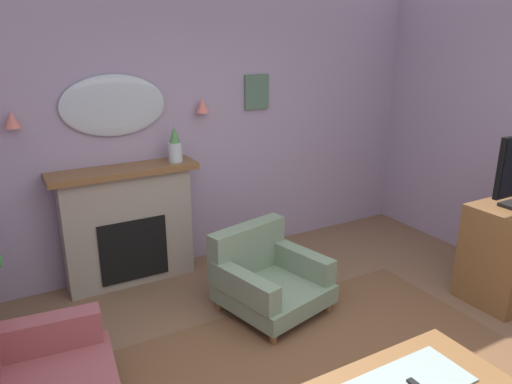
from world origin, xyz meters
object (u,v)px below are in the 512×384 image
object	(u,v)px
fireplace	(128,227)
armchair_in_corner	(266,276)
wall_mirror	(114,106)
wall_sconce_left	(12,120)
tv_cabinet	(512,252)
mantel_vase_right	(175,146)
framed_picture	(257,92)
wall_sconce_right	(202,105)

from	to	relation	value
fireplace	armchair_in_corner	size ratio (longest dim) A/B	1.38
wall_mirror	wall_sconce_left	size ratio (longest dim) A/B	6.86
tv_cabinet	fireplace	bearing A→B (deg)	145.42
mantel_vase_right	wall_sconce_left	distance (m)	1.40
wall_mirror	framed_picture	xyz separation A→B (m)	(1.50, 0.01, 0.04)
wall_sconce_right	wall_sconce_left	bearing A→B (deg)	180.00
wall_sconce_right	framed_picture	distance (m)	0.66
wall_sconce_right	mantel_vase_right	bearing A→B (deg)	-161.08
wall_mirror	wall_sconce_right	distance (m)	0.85
mantel_vase_right	wall_sconce_right	xyz separation A→B (m)	(0.35, 0.12, 0.35)
fireplace	framed_picture	world-z (taller)	framed_picture
wall_mirror	armchair_in_corner	distance (m)	2.06
wall_sconce_left	armchair_in_corner	xyz separation A→B (m)	(1.75, -1.16, -1.35)
framed_picture	wall_sconce_right	bearing A→B (deg)	-174.73
framed_picture	tv_cabinet	size ratio (longest dim) A/B	0.40
armchair_in_corner	wall_sconce_left	bearing A→B (deg)	146.55
wall_sconce_left	framed_picture	xyz separation A→B (m)	(2.35, 0.06, 0.09)
fireplace	wall_sconce_right	bearing A→B (deg)	6.16
armchair_in_corner	mantel_vase_right	bearing A→B (deg)	111.26
fireplace	wall_sconce_right	size ratio (longest dim) A/B	9.71
framed_picture	armchair_in_corner	size ratio (longest dim) A/B	0.37
armchair_in_corner	tv_cabinet	distance (m)	2.24
wall_sconce_left	tv_cabinet	world-z (taller)	wall_sconce_left
wall_sconce_left	tv_cabinet	bearing A→B (deg)	-29.18
tv_cabinet	wall_mirror	bearing A→B (deg)	143.58
armchair_in_corner	tv_cabinet	xyz separation A→B (m)	(2.02, -0.95, 0.15)
wall_sconce_right	framed_picture	bearing A→B (deg)	5.27
wall_sconce_left	tv_cabinet	xyz separation A→B (m)	(3.78, -2.11, -1.21)
mantel_vase_right	framed_picture	size ratio (longest dim) A/B	0.96
fireplace	tv_cabinet	xyz separation A→B (m)	(2.93, -2.02, -0.12)
mantel_vase_right	armchair_in_corner	size ratio (longest dim) A/B	0.35
wall_sconce_right	armchair_in_corner	xyz separation A→B (m)	(0.05, -1.16, -1.35)
fireplace	framed_picture	xyz separation A→B (m)	(1.50, 0.15, 1.18)
framed_picture	wall_sconce_left	bearing A→B (deg)	-178.54
mantel_vase_right	wall_sconce_left	world-z (taller)	wall_sconce_left
mantel_vase_right	armchair_in_corner	bearing A→B (deg)	-68.74
fireplace	tv_cabinet	bearing A→B (deg)	-34.58
wall_mirror	armchair_in_corner	bearing A→B (deg)	-53.20
wall_mirror	tv_cabinet	bearing A→B (deg)	-36.42
wall_sconce_right	armchair_in_corner	bearing A→B (deg)	-87.32
mantel_vase_right	wall_mirror	xyz separation A→B (m)	(-0.50, 0.17, 0.40)
fireplace	tv_cabinet	world-z (taller)	fireplace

